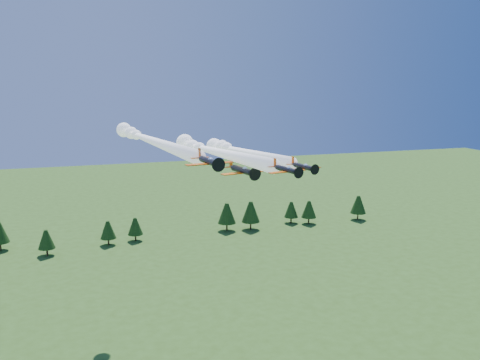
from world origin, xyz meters
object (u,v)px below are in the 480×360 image
object	(u,v)px
plane_left	(149,140)
plane_right	(240,151)
plane_lead	(214,151)
plane_slot	(242,170)

from	to	relation	value
plane_left	plane_right	distance (m)	19.90
plane_lead	plane_slot	xyz separation A→B (m)	(2.36, -10.91, -2.15)
plane_lead	plane_right	distance (m)	11.38
plane_right	plane_slot	xyz separation A→B (m)	(-5.58, -18.95, -0.77)
plane_lead	plane_left	xyz separation A→B (m)	(-10.46, 15.25, 1.00)
plane_lead	plane_left	distance (m)	18.52
plane_lead	plane_left	bearing A→B (deg)	112.06
plane_left	plane_lead	bearing A→B (deg)	-63.39
plane_slot	plane_right	bearing A→B (deg)	61.59
plane_slot	plane_lead	bearing A→B (deg)	90.20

